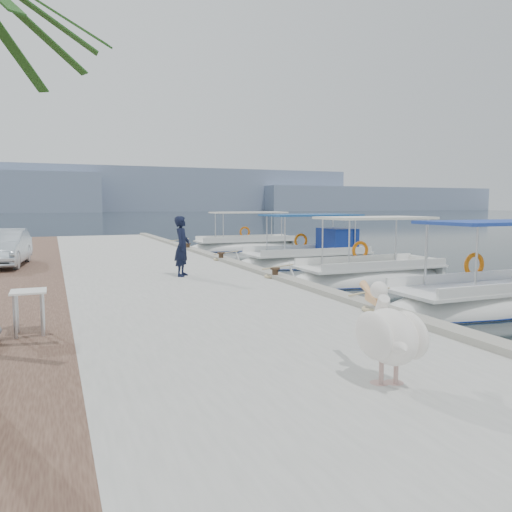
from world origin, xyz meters
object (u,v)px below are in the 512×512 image
(parked_car, at_px, (3,248))
(fishing_caique_e, at_px, (246,248))
(fishing_caique_b, at_px, (496,304))
(fishing_caique_d, at_px, (309,261))
(pelican, at_px, (389,334))
(fisherman, at_px, (182,246))
(fishing_caique_c, at_px, (370,279))

(parked_car, bearing_deg, fishing_caique_e, 38.93)
(fishing_caique_b, bearing_deg, fishing_caique_d, 90.06)
(pelican, bearing_deg, fisherman, 90.50)
(fishing_caique_c, bearing_deg, fisherman, 175.59)
(fishing_caique_b, xyz_separation_m, fishing_caique_e, (0.15, 18.01, 0.00))
(fishing_caique_c, relative_size, fisherman, 3.43)
(fisherman, bearing_deg, fishing_caique_c, -65.51)
(fishing_caique_d, bearing_deg, parked_car, 179.03)
(fishing_caique_e, relative_size, pelican, 4.77)
(fishing_caique_b, relative_size, fisherman, 3.85)
(fishing_caique_c, bearing_deg, parked_car, 155.63)
(fishing_caique_b, height_order, fishing_caique_d, same)
(fishing_caique_d, relative_size, fisherman, 3.72)
(fishing_caique_d, distance_m, pelican, 15.83)
(fishing_caique_c, bearing_deg, fishing_caique_d, 85.79)
(fishing_caique_d, bearing_deg, fishing_caique_c, -94.21)
(fishing_caique_d, height_order, fisherman, fisherman)
(fishing_caique_c, xyz_separation_m, parked_car, (-11.55, 5.23, 1.02))
(fishing_caique_c, distance_m, fishing_caique_e, 13.16)
(fishing_caique_e, bearing_deg, fisherman, -118.59)
(fishing_caique_d, bearing_deg, fishing_caique_b, -89.94)
(fishing_caique_e, distance_m, parked_car, 14.48)
(fishing_caique_e, relative_size, fisherman, 4.02)
(fishing_caique_d, height_order, pelican, fishing_caique_d)
(pelican, bearing_deg, fishing_caique_e, 73.12)
(parked_car, bearing_deg, fishing_caique_d, 4.74)
(fishing_caique_b, distance_m, fishing_caique_d, 9.89)
(fishing_caique_b, xyz_separation_m, fishing_caique_d, (-0.01, 9.89, 0.07))
(fishing_caique_b, distance_m, parked_car, 15.66)
(fishing_caique_c, xyz_separation_m, fishing_caique_e, (0.53, 13.15, -0.00))
(pelican, distance_m, parked_car, 15.46)
(fisherman, xyz_separation_m, parked_car, (-5.19, 4.74, -0.25))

